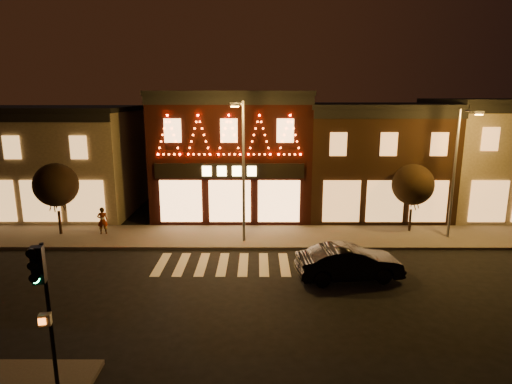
{
  "coord_description": "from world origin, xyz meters",
  "views": [
    {
      "loc": [
        1.68,
        -15.78,
        8.06
      ],
      "look_at": [
        1.62,
        4.0,
        3.62
      ],
      "focal_mm": 30.38,
      "sensor_mm": 36.0,
      "label": 1
    }
  ],
  "objects_px": {
    "dark_sedan": "(349,263)",
    "traffic_signal_near": "(43,291)",
    "streetlamp_mid": "(242,162)",
    "pedestrian": "(103,221)"
  },
  "relations": [
    {
      "from": "dark_sedan",
      "to": "traffic_signal_near",
      "type": "bearing_deg",
      "value": 121.87
    },
    {
      "from": "traffic_signal_near",
      "to": "streetlamp_mid",
      "type": "bearing_deg",
      "value": 56.89
    },
    {
      "from": "streetlamp_mid",
      "to": "pedestrian",
      "type": "bearing_deg",
      "value": 156.25
    },
    {
      "from": "traffic_signal_near",
      "to": "pedestrian",
      "type": "relative_size",
      "value": 2.67
    },
    {
      "from": "streetlamp_mid",
      "to": "pedestrian",
      "type": "xyz_separation_m",
      "value": [
        -8.19,
        1.42,
        -3.67
      ]
    },
    {
      "from": "dark_sedan",
      "to": "pedestrian",
      "type": "bearing_deg",
      "value": 58.05
    },
    {
      "from": "streetlamp_mid",
      "to": "pedestrian",
      "type": "distance_m",
      "value": 9.09
    },
    {
      "from": "streetlamp_mid",
      "to": "dark_sedan",
      "type": "xyz_separation_m",
      "value": [
        4.88,
        -4.56,
        -3.85
      ]
    },
    {
      "from": "streetlamp_mid",
      "to": "pedestrian",
      "type": "relative_size",
      "value": 4.79
    },
    {
      "from": "dark_sedan",
      "to": "pedestrian",
      "type": "distance_m",
      "value": 14.38
    }
  ]
}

